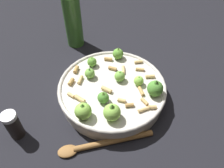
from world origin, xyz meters
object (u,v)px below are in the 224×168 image
(olive_oil_bottle, at_px, (73,20))
(wooden_spoon, at_px, (101,144))
(cooking_pan, at_px, (112,91))
(pepper_shaker, at_px, (13,125))

(olive_oil_bottle, distance_m, wooden_spoon, 0.47)
(wooden_spoon, bearing_deg, cooking_pan, -167.67)
(cooking_pan, bearing_deg, wooden_spoon, 12.33)
(cooking_pan, bearing_deg, pepper_shaker, -40.68)
(cooking_pan, relative_size, wooden_spoon, 1.46)
(olive_oil_bottle, bearing_deg, pepper_shaker, 7.17)
(olive_oil_bottle, bearing_deg, wooden_spoon, 37.20)
(olive_oil_bottle, height_order, wooden_spoon, olive_oil_bottle)
(pepper_shaker, relative_size, wooden_spoon, 0.40)
(olive_oil_bottle, relative_size, wooden_spoon, 1.12)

